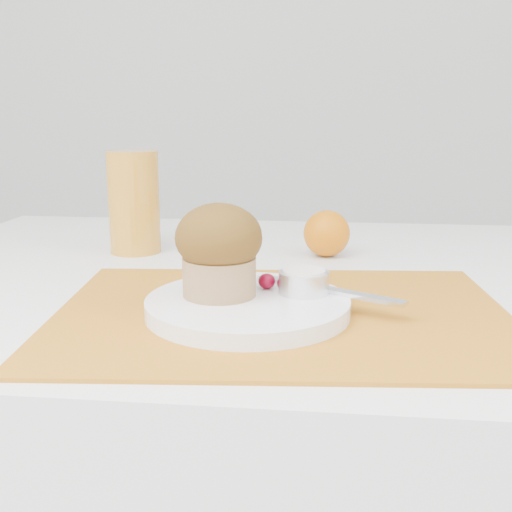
# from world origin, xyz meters

# --- Properties ---
(placemat) EXTENTS (0.52, 0.40, 0.00)m
(placemat) POSITION_xyz_m (-0.02, -0.13, 0.75)
(placemat) COLOR #C1741A
(placemat) RESTS_ON table
(plate) EXTENTS (0.25, 0.25, 0.02)m
(plate) POSITION_xyz_m (-0.05, -0.14, 0.76)
(plate) COLOR white
(plate) RESTS_ON placemat
(ramekin) EXTENTS (0.06, 0.06, 0.02)m
(ramekin) POSITION_xyz_m (0.00, -0.11, 0.78)
(ramekin) COLOR silver
(ramekin) RESTS_ON plate
(cream) EXTENTS (0.06, 0.06, 0.01)m
(cream) POSITION_xyz_m (0.00, -0.11, 0.80)
(cream) COLOR white
(cream) RESTS_ON ramekin
(raspberry_near) EXTENTS (0.02, 0.02, 0.02)m
(raspberry_near) POSITION_xyz_m (-0.04, -0.10, 0.78)
(raspberry_near) COLOR #570213
(raspberry_near) RESTS_ON plate
(raspberry_far) EXTENTS (0.02, 0.02, 0.02)m
(raspberry_far) POSITION_xyz_m (-0.02, -0.11, 0.78)
(raspberry_far) COLOR #570217
(raspberry_far) RESTS_ON plate
(butter_knife) EXTENTS (0.17, 0.10, 0.00)m
(butter_knife) POSITION_xyz_m (0.03, -0.11, 0.77)
(butter_knife) COLOR silver
(butter_knife) RESTS_ON plate
(orange) EXTENTS (0.07, 0.07, 0.07)m
(orange) POSITION_xyz_m (0.03, 0.16, 0.79)
(orange) COLOR orange
(orange) RESTS_ON table
(juice_glass) EXTENTS (0.08, 0.08, 0.16)m
(juice_glass) POSITION_xyz_m (-0.27, 0.16, 0.83)
(juice_glass) COLOR orange
(juice_glass) RESTS_ON table
(muffin) EXTENTS (0.10, 0.10, 0.10)m
(muffin) POSITION_xyz_m (-0.09, -0.13, 0.82)
(muffin) COLOR tan
(muffin) RESTS_ON plate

